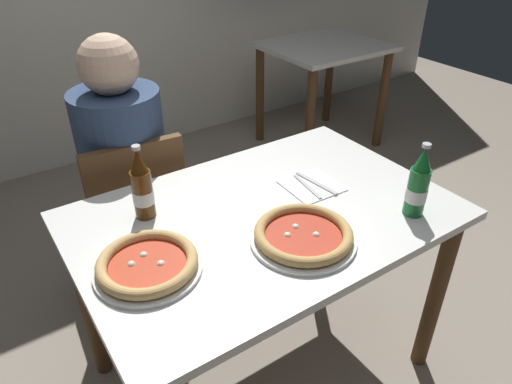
% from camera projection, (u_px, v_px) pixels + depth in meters
% --- Properties ---
extents(ground_plane, '(8.00, 8.00, 0.00)m').
position_uv_depth(ground_plane, '(263.00, 363.00, 1.90)').
color(ground_plane, gray).
extents(dining_table_main, '(1.20, 0.80, 0.75)m').
position_uv_depth(dining_table_main, '(264.00, 240.00, 1.56)').
color(dining_table_main, silver).
rests_on(dining_table_main, ground_plane).
extents(chair_behind_table, '(0.43, 0.43, 0.85)m').
position_uv_depth(chair_behind_table, '(136.00, 214.00, 1.96)').
color(chair_behind_table, brown).
rests_on(chair_behind_table, ground_plane).
extents(diner_seated, '(0.34, 0.34, 1.21)m').
position_uv_depth(diner_seated, '(129.00, 187.00, 1.95)').
color(diner_seated, '#2D3342').
rests_on(diner_seated, ground_plane).
extents(dining_table_background, '(0.80, 0.70, 0.75)m').
position_uv_depth(dining_table_background, '(323.00, 67.00, 3.31)').
color(dining_table_background, silver).
rests_on(dining_table_background, ground_plane).
extents(pizza_margherita_near, '(0.29, 0.29, 0.04)m').
position_uv_depth(pizza_margherita_near, '(148.00, 264.00, 1.26)').
color(pizza_margherita_near, white).
rests_on(pizza_margherita_near, dining_table_main).
extents(pizza_marinara_far, '(0.31, 0.31, 0.04)m').
position_uv_depth(pizza_marinara_far, '(303.00, 235.00, 1.36)').
color(pizza_marinara_far, white).
rests_on(pizza_marinara_far, dining_table_main).
extents(beer_bottle_left, '(0.07, 0.07, 0.25)m').
position_uv_depth(beer_bottle_left, '(142.00, 188.00, 1.43)').
color(beer_bottle_left, '#512D0F').
rests_on(beer_bottle_left, dining_table_main).
extents(beer_bottle_center, '(0.07, 0.07, 0.25)m').
position_uv_depth(beer_bottle_center, '(418.00, 185.00, 1.44)').
color(beer_bottle_center, '#196B2D').
rests_on(beer_bottle_center, dining_table_main).
extents(napkin_with_cutlery, '(0.19, 0.19, 0.01)m').
position_uv_depth(napkin_with_cutlery, '(312.00, 186.00, 1.63)').
color(napkin_with_cutlery, white).
rests_on(napkin_with_cutlery, dining_table_main).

